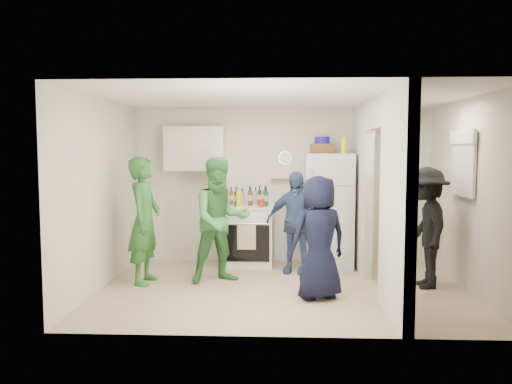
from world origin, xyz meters
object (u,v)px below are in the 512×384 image
(fridge, at_px, (328,210))
(person_green_left, at_px, (145,220))
(blue_bowl, at_px, (322,140))
(person_denim, at_px, (295,222))
(person_navy, at_px, (319,237))
(wicker_basket, at_px, (322,149))
(person_nook, at_px, (426,227))
(stove, at_px, (248,235))
(yellow_cup_stack_top, at_px, (344,145))
(person_green_center, at_px, (221,220))

(fridge, xyz_separation_m, person_green_left, (-2.61, -1.10, -0.02))
(fridge, relative_size, blue_bowl, 7.40)
(person_denim, xyz_separation_m, person_navy, (0.24, -1.30, 0.00))
(wicker_basket, bearing_deg, person_nook, -43.29)
(stove, xyz_separation_m, person_nook, (2.44, -1.19, 0.33))
(yellow_cup_stack_top, relative_size, person_green_left, 0.14)
(fridge, bearing_deg, person_green_left, -157.11)
(person_green_left, relative_size, person_green_center, 1.00)
(stove, distance_m, yellow_cup_stack_top, 2.06)
(person_green_center, distance_m, person_nook, 2.76)
(stove, xyz_separation_m, yellow_cup_stack_top, (1.48, -0.13, 1.42))
(person_green_left, bearing_deg, person_green_center, -78.90)
(blue_bowl, distance_m, yellow_cup_stack_top, 0.36)
(fridge, height_order, wicker_basket, wicker_basket)
(stove, xyz_separation_m, fridge, (1.26, -0.03, 0.41))
(fridge, bearing_deg, person_navy, -99.41)
(person_denim, height_order, person_navy, person_navy)
(yellow_cup_stack_top, xyz_separation_m, person_green_left, (-2.83, -1.00, -1.03))
(person_denim, bearing_deg, person_navy, -63.20)
(fridge, height_order, yellow_cup_stack_top, yellow_cup_stack_top)
(wicker_basket, distance_m, person_navy, 2.10)
(person_green_left, distance_m, person_nook, 3.79)
(wicker_basket, xyz_separation_m, person_green_left, (-2.51, -1.15, -0.98))
(wicker_basket, bearing_deg, yellow_cup_stack_top, -25.11)
(wicker_basket, relative_size, person_nook, 0.22)
(yellow_cup_stack_top, bearing_deg, person_navy, -107.27)
(wicker_basket, height_order, person_nook, wicker_basket)
(yellow_cup_stack_top, xyz_separation_m, person_navy, (-0.51, -1.63, -1.14))
(blue_bowl, xyz_separation_m, person_green_left, (-2.51, -1.15, -1.11))
(fridge, xyz_separation_m, wicker_basket, (-0.10, 0.05, 0.96))
(person_green_left, bearing_deg, person_nook, -85.89)
(person_green_center, height_order, person_nook, person_green_center)
(person_nook, bearing_deg, wicker_basket, -130.52)
(wicker_basket, height_order, blue_bowl, blue_bowl)
(person_green_center, xyz_separation_m, person_denim, (1.05, 0.56, -0.10))
(stove, relative_size, person_green_left, 0.55)
(blue_bowl, height_order, person_nook, blue_bowl)
(blue_bowl, relative_size, person_navy, 0.16)
(wicker_basket, xyz_separation_m, yellow_cup_stack_top, (0.32, -0.15, 0.05))
(blue_bowl, bearing_deg, person_navy, -95.99)
(blue_bowl, distance_m, person_navy, 2.17)
(person_navy, bearing_deg, blue_bowl, -119.42)
(person_denim, distance_m, person_navy, 1.32)
(person_green_left, relative_size, person_nook, 1.08)
(wicker_basket, height_order, person_green_left, wicker_basket)
(person_navy, bearing_deg, person_nook, 177.98)
(person_navy, bearing_deg, yellow_cup_stack_top, -130.70)
(person_denim, bearing_deg, wicker_basket, 64.73)
(stove, distance_m, person_nook, 2.73)
(fridge, xyz_separation_m, person_nook, (1.18, -1.16, -0.08))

